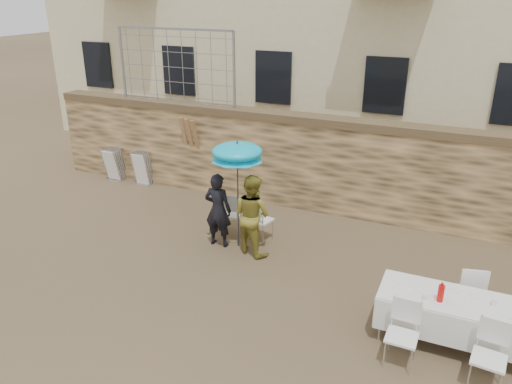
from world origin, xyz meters
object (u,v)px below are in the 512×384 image
at_px(soda_bottle, 441,293).
at_px(chair_stack_left, 118,162).
at_px(woman_dress, 252,215).
at_px(table_chair_front_right, 489,358).
at_px(couple_chair_left, 231,213).
at_px(banquet_table, 455,301).
at_px(table_chair_front_left, 402,335).
at_px(couple_chair_right, 261,219).
at_px(chair_stack_right, 146,167).
at_px(umbrella, 237,155).
at_px(table_chair_back, 469,291).
at_px(man_suit, 218,210).

height_order(soda_bottle, chair_stack_left, soda_bottle).
relative_size(woman_dress, table_chair_front_right, 1.70).
height_order(woman_dress, couple_chair_left, woman_dress).
bearing_deg(banquet_table, table_chair_front_left, -128.66).
bearing_deg(woman_dress, table_chair_front_right, 173.43).
height_order(woman_dress, table_chair_front_left, woman_dress).
distance_m(woman_dress, couple_chair_left, 0.99).
height_order(couple_chair_right, chair_stack_right, couple_chair_right).
xyz_separation_m(woman_dress, table_chair_front_right, (4.31, -2.11, -0.33)).
xyz_separation_m(couple_chair_left, banquet_table, (4.56, -1.91, 0.25)).
height_order(banquet_table, chair_stack_left, chair_stack_left).
xyz_separation_m(umbrella, table_chair_back, (4.36, -0.66, -1.48)).
bearing_deg(chair_stack_right, chair_stack_left, 180.00).
relative_size(man_suit, couple_chair_left, 1.62).
bearing_deg(soda_bottle, umbrella, 157.92).
bearing_deg(man_suit, couple_chair_left, -92.68).
distance_m(umbrella, table_chair_back, 4.65).
xyz_separation_m(umbrella, chair_stack_right, (-3.85, 2.24, -1.50)).
bearing_deg(woman_dress, couple_chair_right, -65.32).
distance_m(table_chair_front_right, table_chair_back, 1.58).
xyz_separation_m(couple_chair_right, table_chair_front_left, (3.26, -2.66, 0.00)).
xyz_separation_m(umbrella, couple_chair_right, (0.30, 0.45, -1.48)).
distance_m(couple_chair_left, chair_stack_right, 3.88).
height_order(woman_dress, chair_stack_right, woman_dress).
distance_m(soda_bottle, table_chair_front_right, 1.02).
xyz_separation_m(table_chair_front_left, table_chair_back, (0.80, 1.55, 0.00)).
distance_m(man_suit, soda_bottle, 4.61).
bearing_deg(umbrella, banquet_table, -19.30).
distance_m(couple_chair_right, table_chair_front_right, 5.10).
bearing_deg(soda_bottle, chair_stack_right, 153.79).
bearing_deg(table_chair_front_right, couple_chair_left, 158.48).
distance_m(couple_chair_right, chair_stack_left, 5.35).
height_order(umbrella, couple_chair_right, umbrella).
distance_m(couple_chair_right, table_chair_back, 4.21).
relative_size(woman_dress, soda_bottle, 6.27).
bearing_deg(couple_chair_right, table_chair_front_left, 153.85).
bearing_deg(banquet_table, table_chair_front_right, -56.31).
bearing_deg(table_chair_back, chair_stack_right, -31.84).
distance_m(woman_dress, couple_chair_right, 0.65).
height_order(couple_chair_left, soda_bottle, soda_bottle).
bearing_deg(couple_chair_right, umbrella, 69.34).
xyz_separation_m(soda_bottle, table_chair_front_right, (0.70, -0.60, -0.43)).
relative_size(umbrella, table_chair_front_right, 2.16).
bearing_deg(couple_chair_right, table_chair_front_right, 161.68).
bearing_deg(chair_stack_left, woman_dress, -24.62).
relative_size(banquet_table, table_chair_front_right, 2.19).
bearing_deg(table_chair_front_right, table_chair_back, 107.14).
xyz_separation_m(man_suit, banquet_table, (4.56, -1.36, -0.04)).
height_order(banquet_table, table_chair_front_right, table_chair_front_right).
distance_m(couple_chair_right, table_chair_front_left, 4.20).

